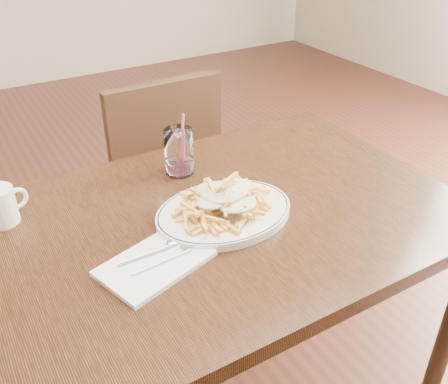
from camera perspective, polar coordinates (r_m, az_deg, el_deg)
table at (r=1.27m, az=-0.59°, el=-5.44°), size 1.20×0.80×0.75m
chair_far at (r=1.91m, az=-7.55°, el=2.09°), size 0.42×0.42×0.90m
fries_plate at (r=1.21m, az=0.00°, el=-2.34°), size 0.42×0.39×0.02m
loaded_fries at (r=1.19m, az=0.00°, el=-0.48°), size 0.24×0.20×0.07m
napkin at (r=1.08m, az=-7.88°, el=-8.06°), size 0.26×0.21×0.01m
cutlery at (r=1.08m, az=-8.05°, el=-7.55°), size 0.18×0.07×0.01m
water_glass at (r=1.39m, az=-5.12°, el=4.32°), size 0.08×0.08×0.18m
coffee_mug at (r=1.29m, az=-24.25°, el=-1.43°), size 0.11×0.08×0.09m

